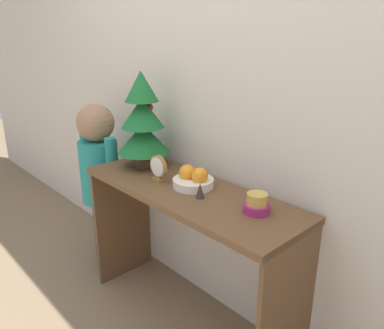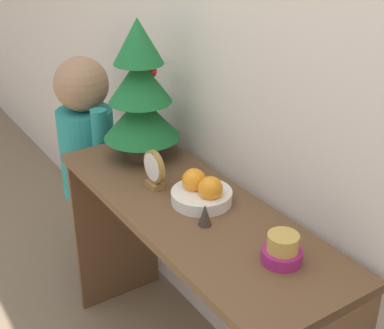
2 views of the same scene
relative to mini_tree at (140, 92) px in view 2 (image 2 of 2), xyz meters
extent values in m
cube|color=beige|center=(0.40, 0.20, 0.25)|extent=(7.00, 0.05, 2.50)
cube|color=brown|center=(0.40, -0.05, -0.27)|extent=(1.18, 0.41, 0.03)
cube|color=brown|center=(-0.18, -0.05, -0.63)|extent=(0.02, 0.38, 0.75)
cylinder|color=#4C3828|center=(0.00, 0.00, -0.23)|extent=(0.11, 0.11, 0.05)
cylinder|color=brown|center=(0.00, 0.00, -0.18)|extent=(0.02, 0.02, 0.04)
cone|color=#19662D|center=(0.00, 0.00, -0.09)|extent=(0.28, 0.28, 0.16)
cone|color=#19662D|center=(0.00, 0.00, 0.04)|extent=(0.23, 0.23, 0.16)
cone|color=#19662D|center=(0.00, 0.00, 0.18)|extent=(0.18, 0.18, 0.16)
sphere|color=gold|center=(-0.02, 0.06, 0.01)|extent=(0.05, 0.05, 0.05)
sphere|color=red|center=(-0.01, 0.05, 0.07)|extent=(0.05, 0.05, 0.05)
sphere|color=red|center=(-0.01, 0.05, 0.12)|extent=(0.04, 0.04, 0.04)
cylinder|color=silver|center=(0.40, -0.01, -0.23)|extent=(0.19, 0.19, 0.04)
sphere|color=orange|center=(0.44, 0.00, -0.19)|extent=(0.08, 0.08, 0.08)
sphere|color=orange|center=(0.36, -0.01, -0.19)|extent=(0.08, 0.08, 0.08)
cylinder|color=#9E2366|center=(0.77, -0.01, -0.23)|extent=(0.11, 0.11, 0.04)
cylinder|color=gold|center=(0.77, -0.01, -0.19)|extent=(0.08, 0.08, 0.05)
cube|color=olive|center=(0.23, -0.08, -0.24)|extent=(0.06, 0.04, 0.02)
cylinder|color=olive|center=(0.23, -0.08, -0.18)|extent=(0.11, 0.02, 0.11)
cylinder|color=white|center=(0.23, -0.09, -0.18)|extent=(0.10, 0.00, 0.10)
cone|color=#382D23|center=(0.52, -0.08, -0.22)|extent=(0.04, 0.04, 0.07)
cylinder|color=#38384C|center=(-0.45, -0.06, -0.79)|extent=(0.08, 0.08, 0.43)
cylinder|color=#38384C|center=(-0.34, -0.06, -0.79)|extent=(0.08, 0.08, 0.43)
cylinder|color=teal|center=(-0.40, -0.06, -0.37)|extent=(0.24, 0.24, 0.39)
sphere|color=#997051|center=(-0.40, -0.06, -0.07)|extent=(0.23, 0.23, 0.23)
cylinder|color=teal|center=(-0.55, -0.06, -0.30)|extent=(0.07, 0.07, 0.33)
cylinder|color=teal|center=(-0.25, -0.06, -0.30)|extent=(0.07, 0.07, 0.33)
camera|label=1|loc=(1.60, -1.13, 0.43)|focal=35.00mm
camera|label=2|loc=(1.61, -0.84, 0.61)|focal=50.00mm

